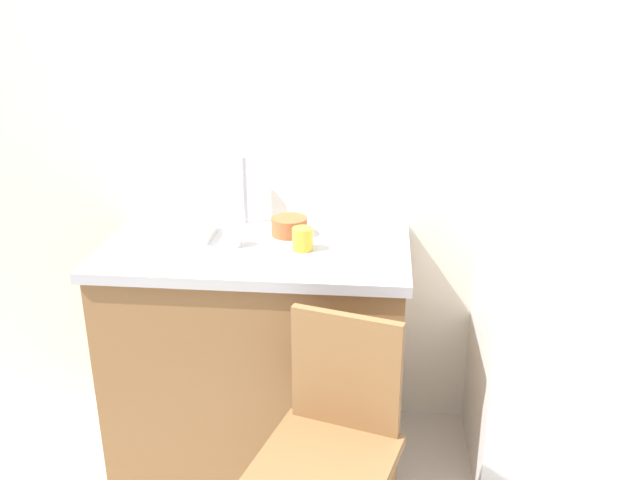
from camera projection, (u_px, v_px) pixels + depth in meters
The scene contains 10 objects.
back_wall at pixel (337, 117), 2.70m from camera, with size 4.80×0.10×2.66m, color silver.
cabinet_base at pixel (259, 355), 2.73m from camera, with size 1.12×0.60×0.87m, color olive.
countertop at pixel (255, 250), 2.56m from camera, with size 1.16×0.64×0.04m, color #B7B7BC.
faucet at pixel (244, 190), 2.75m from camera, with size 0.02×0.02×0.28m, color #B7B7BC.
refrigerator at pixel (565, 343), 2.58m from camera, with size 0.63×0.60×1.11m, color white.
chair at pixel (332, 444), 2.11m from camera, with size 0.49×0.49×0.89m.
dish_tray at pixel (176, 230), 2.63m from camera, with size 0.28×0.20×0.05m, color white.
terracotta_bowl at pixel (289, 226), 2.65m from camera, with size 0.14×0.14×0.07m, color #B25B33.
cup_white at pixel (232, 235), 2.53m from camera, with size 0.07×0.07×0.09m, color white.
cup_yellow at pixel (303, 239), 2.50m from camera, with size 0.08×0.08×0.08m, color yellow.
Camera 1 is at (0.19, -1.69, 1.85)m, focal length 38.21 mm.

